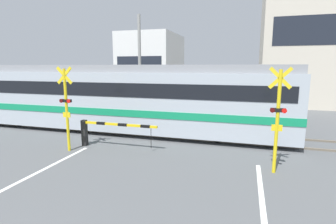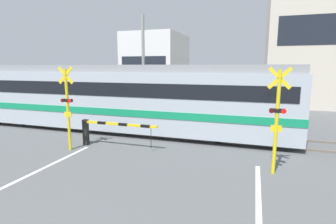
{
  "view_description": "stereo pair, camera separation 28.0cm",
  "coord_description": "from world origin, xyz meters",
  "px_view_note": "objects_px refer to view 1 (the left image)",
  "views": [
    {
      "loc": [
        2.88,
        -0.3,
        3.36
      ],
      "look_at": [
        0.0,
        9.32,
        1.6
      ],
      "focal_mm": 28.0,
      "sensor_mm": 36.0,
      "label": 1
    },
    {
      "loc": [
        3.14,
        -0.21,
        3.36
      ],
      "look_at": [
        0.0,
        9.32,
        1.6
      ],
      "focal_mm": 28.0,
      "sensor_mm": 36.0,
      "label": 2
    }
  ],
  "objects_px": {
    "crossing_barrier_near": "(101,129)",
    "crossing_barrier_far": "(244,112)",
    "commuter_train": "(113,96)",
    "crossing_signal_left": "(66,105)",
    "crossing_signal_right": "(278,116)",
    "pedestrian": "(183,99)"
  },
  "relations": [
    {
      "from": "commuter_train",
      "to": "crossing_barrier_near",
      "type": "distance_m",
      "value": 3.16
    },
    {
      "from": "commuter_train",
      "to": "pedestrian",
      "type": "height_order",
      "value": "commuter_train"
    },
    {
      "from": "crossing_signal_right",
      "to": "pedestrian",
      "type": "bearing_deg",
      "value": 118.02
    },
    {
      "from": "commuter_train",
      "to": "crossing_signal_left",
      "type": "height_order",
      "value": "commuter_train"
    },
    {
      "from": "crossing_barrier_far",
      "to": "pedestrian",
      "type": "bearing_deg",
      "value": 142.21
    },
    {
      "from": "crossing_signal_right",
      "to": "crossing_signal_left",
      "type": "bearing_deg",
      "value": 180.0
    },
    {
      "from": "commuter_train",
      "to": "crossing_signal_left",
      "type": "distance_m",
      "value": 3.62
    },
    {
      "from": "crossing_barrier_near",
      "to": "crossing_barrier_far",
      "type": "relative_size",
      "value": 1.0
    },
    {
      "from": "crossing_barrier_far",
      "to": "crossing_signal_right",
      "type": "distance_m",
      "value": 6.93
    },
    {
      "from": "commuter_train",
      "to": "crossing_barrier_near",
      "type": "relative_size",
      "value": 5.29
    },
    {
      "from": "commuter_train",
      "to": "crossing_signal_right",
      "type": "bearing_deg",
      "value": -25.35
    },
    {
      "from": "crossing_signal_left",
      "to": "pedestrian",
      "type": "bearing_deg",
      "value": 77.45
    },
    {
      "from": "commuter_train",
      "to": "crossing_signal_left",
      "type": "xyz_separation_m",
      "value": [
        -0.05,
        -3.62,
        0.02
      ]
    },
    {
      "from": "crossing_barrier_near",
      "to": "commuter_train",
      "type": "bearing_deg",
      "value": 108.73
    },
    {
      "from": "crossing_signal_right",
      "to": "crossing_barrier_far",
      "type": "bearing_deg",
      "value": 98.47
    },
    {
      "from": "crossing_barrier_near",
      "to": "crossing_signal_right",
      "type": "height_order",
      "value": "crossing_signal_right"
    },
    {
      "from": "crossing_barrier_near",
      "to": "crossing_barrier_far",
      "type": "bearing_deg",
      "value": 46.44
    },
    {
      "from": "crossing_barrier_near",
      "to": "crossing_signal_left",
      "type": "height_order",
      "value": "crossing_signal_left"
    },
    {
      "from": "crossing_signal_left",
      "to": "crossing_signal_right",
      "type": "height_order",
      "value": "same"
    },
    {
      "from": "crossing_barrier_far",
      "to": "commuter_train",
      "type": "bearing_deg",
      "value": -154.62
    },
    {
      "from": "crossing_barrier_far",
      "to": "crossing_signal_right",
      "type": "bearing_deg",
      "value": -81.53
    },
    {
      "from": "crossing_barrier_near",
      "to": "crossing_signal_left",
      "type": "bearing_deg",
      "value": -141.65
    }
  ]
}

